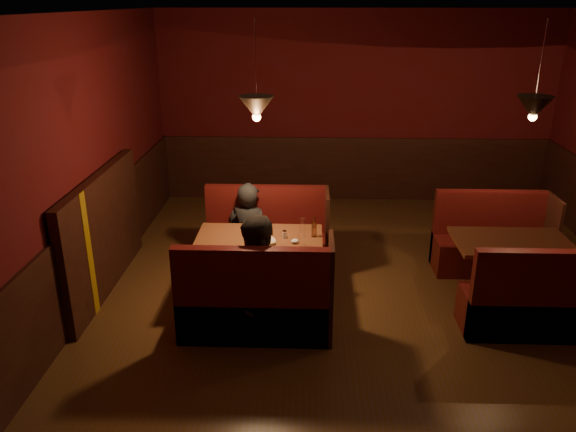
{
  "coord_description": "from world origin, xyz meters",
  "views": [
    {
      "loc": [
        -0.72,
        -5.12,
        3.01
      ],
      "look_at": [
        -0.91,
        0.2,
        0.95
      ],
      "focal_mm": 35.0,
      "sensor_mm": 36.0,
      "label": 1
    }
  ],
  "objects_px": {
    "second_bench_far": "(491,245)",
    "diner_a": "(248,213)",
    "main_bench_far": "(267,243)",
    "second_table": "(511,256)",
    "main_bench_near": "(256,308)",
    "main_table": "(261,252)",
    "diner_b": "(262,260)",
    "second_bench_near": "(536,307)"
  },
  "relations": [
    {
      "from": "second_bench_far",
      "to": "main_table",
      "type": "bearing_deg",
      "value": -163.05
    },
    {
      "from": "second_table",
      "to": "diner_a",
      "type": "relative_size",
      "value": 0.83
    },
    {
      "from": "second_bench_far",
      "to": "diner_a",
      "type": "bearing_deg",
      "value": -177.67
    },
    {
      "from": "main_bench_far",
      "to": "diner_a",
      "type": "relative_size",
      "value": 1.01
    },
    {
      "from": "second_table",
      "to": "second_bench_far",
      "type": "height_order",
      "value": "second_bench_far"
    },
    {
      "from": "main_bench_far",
      "to": "main_bench_near",
      "type": "xyz_separation_m",
      "value": [
        0.0,
        -1.49,
        0.0
      ]
    },
    {
      "from": "main_bench_far",
      "to": "second_bench_far",
      "type": "relative_size",
      "value": 1.1
    },
    {
      "from": "main_bench_far",
      "to": "diner_b",
      "type": "height_order",
      "value": "diner_b"
    },
    {
      "from": "second_table",
      "to": "second_bench_near",
      "type": "xyz_separation_m",
      "value": [
        0.03,
        -0.71,
        -0.2
      ]
    },
    {
      "from": "main_bench_near",
      "to": "diner_a",
      "type": "xyz_separation_m",
      "value": [
        -0.21,
        1.44,
        0.4
      ]
    },
    {
      "from": "second_bench_far",
      "to": "diner_b",
      "type": "bearing_deg",
      "value": -150.4
    },
    {
      "from": "second_bench_far",
      "to": "second_table",
      "type": "bearing_deg",
      "value": -92.2
    },
    {
      "from": "second_bench_far",
      "to": "diner_a",
      "type": "height_order",
      "value": "diner_a"
    },
    {
      "from": "second_table",
      "to": "diner_b",
      "type": "distance_m",
      "value": 2.68
    },
    {
      "from": "diner_b",
      "to": "second_bench_near",
      "type": "bearing_deg",
      "value": -3.64
    },
    {
      "from": "diner_b",
      "to": "main_bench_near",
      "type": "bearing_deg",
      "value": -126.58
    },
    {
      "from": "main_bench_near",
      "to": "diner_a",
      "type": "bearing_deg",
      "value": 98.4
    },
    {
      "from": "diner_b",
      "to": "diner_a",
      "type": "bearing_deg",
      "value": 96.36
    },
    {
      "from": "main_table",
      "to": "second_table",
      "type": "distance_m",
      "value": 2.63
    },
    {
      "from": "main_table",
      "to": "diner_a",
      "type": "distance_m",
      "value": 0.74
    },
    {
      "from": "diner_a",
      "to": "diner_b",
      "type": "height_order",
      "value": "diner_b"
    },
    {
      "from": "main_bench_near",
      "to": "diner_b",
      "type": "height_order",
      "value": "diner_b"
    },
    {
      "from": "main_table",
      "to": "second_bench_near",
      "type": "bearing_deg",
      "value": -12.93
    },
    {
      "from": "second_table",
      "to": "second_bench_near",
      "type": "relative_size",
      "value": 0.9
    },
    {
      "from": "diner_a",
      "to": "main_table",
      "type": "bearing_deg",
      "value": 123.07
    },
    {
      "from": "second_bench_far",
      "to": "second_bench_near",
      "type": "bearing_deg",
      "value": -90.0
    },
    {
      "from": "second_bench_far",
      "to": "diner_b",
      "type": "relative_size",
      "value": 0.85
    },
    {
      "from": "main_table",
      "to": "main_bench_far",
      "type": "relative_size",
      "value": 0.91
    },
    {
      "from": "second_bench_near",
      "to": "diner_b",
      "type": "height_order",
      "value": "diner_b"
    },
    {
      "from": "main_bench_far",
      "to": "second_bench_far",
      "type": "bearing_deg",
      "value": 1.41
    },
    {
      "from": "second_bench_far",
      "to": "second_bench_near",
      "type": "height_order",
      "value": "same"
    },
    {
      "from": "second_bench_near",
      "to": "main_bench_far",
      "type": "bearing_deg",
      "value": 152.86
    },
    {
      "from": "second_bench_far",
      "to": "diner_a",
      "type": "distance_m",
      "value": 2.88
    },
    {
      "from": "main_bench_far",
      "to": "second_table",
      "type": "distance_m",
      "value": 2.69
    },
    {
      "from": "main_table",
      "to": "main_bench_near",
      "type": "relative_size",
      "value": 0.91
    },
    {
      "from": "diner_a",
      "to": "main_bench_far",
      "type": "bearing_deg",
      "value": -149.37
    },
    {
      "from": "second_table",
      "to": "second_bench_near",
      "type": "distance_m",
      "value": 0.74
    },
    {
      "from": "main_table",
      "to": "main_bench_near",
      "type": "bearing_deg",
      "value": -88.85
    },
    {
      "from": "main_table",
      "to": "second_bench_near",
      "type": "height_order",
      "value": "second_bench_near"
    },
    {
      "from": "main_table",
      "to": "second_bench_near",
      "type": "relative_size",
      "value": 1.0
    },
    {
      "from": "second_table",
      "to": "second_bench_far",
      "type": "xyz_separation_m",
      "value": [
        0.03,
        0.71,
        -0.2
      ]
    },
    {
      "from": "main_bench_near",
      "to": "diner_a",
      "type": "relative_size",
      "value": 1.01
    }
  ]
}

